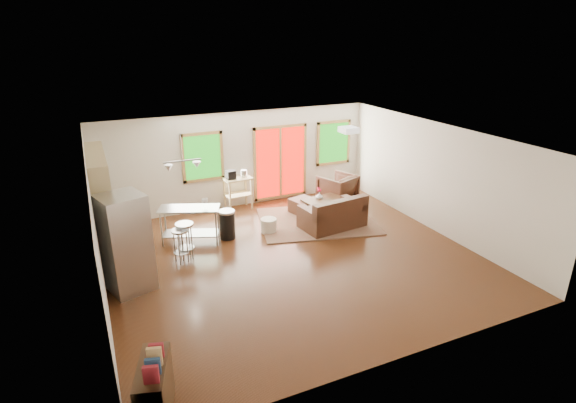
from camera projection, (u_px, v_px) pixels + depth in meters
name	position (u px, v px, depth m)	size (l,w,h in m)	color
floor	(294.00, 259.00, 9.61)	(7.50, 7.00, 0.02)	#331A0C
ceiling	(294.00, 138.00, 8.69)	(7.50, 7.00, 0.02)	silver
back_wall	(239.00, 160.00, 12.14)	(7.50, 0.02, 2.60)	beige
left_wall	(96.00, 234.00, 7.70)	(0.02, 7.00, 2.60)	beige
right_wall	(438.00, 178.00, 10.60)	(0.02, 7.00, 2.60)	beige
front_wall	(403.00, 284.00, 6.16)	(7.50, 0.02, 2.60)	beige
window_left	(203.00, 157.00, 11.64)	(1.10, 0.05, 1.30)	#11500D
french_doors	(280.00, 162.00, 12.63)	(1.60, 0.05, 2.10)	#A40902
window_right	(333.00, 143.00, 13.15)	(1.10, 0.05, 1.30)	#11500D
rug	(317.00, 221.00, 11.47)	(2.87, 2.21, 0.03)	#51623F
loveseat	(333.00, 215.00, 11.00)	(1.63, 1.05, 0.82)	#311A10
coffee_table	(325.00, 201.00, 11.77)	(1.18, 0.81, 0.44)	#332112
armchair	(337.00, 188.00, 12.57)	(0.88, 0.83, 0.91)	#311A10
ottoman	(303.00, 206.00, 11.94)	(0.59, 0.59, 0.39)	#311A10
pouf	(269.00, 225.00, 10.83)	(0.39, 0.39, 0.34)	beige
vase	(319.00, 195.00, 11.78)	(0.21, 0.21, 0.33)	silver
book	(336.00, 196.00, 11.65)	(0.23, 0.03, 0.31)	maroon
cabinets	(109.00, 216.00, 9.38)	(0.64, 2.24, 2.30)	tan
refrigerator	(127.00, 243.00, 8.18)	(0.93, 0.92, 1.87)	#B7BABC
island	(190.00, 219.00, 10.15)	(1.45, 1.00, 0.85)	#B7BABC
cup	(205.00, 200.00, 10.03)	(0.13, 0.11, 0.13)	silver
bar_stool_a	(180.00, 238.00, 9.27)	(0.44, 0.44, 0.74)	#B7BABC
bar_stool_b	(185.00, 232.00, 9.42)	(0.40, 0.40, 0.80)	#B7BABC
trash_can	(227.00, 224.00, 10.45)	(0.41, 0.41, 0.69)	black
kitchen_cart	(237.00, 182.00, 12.01)	(0.77, 0.54, 1.12)	tan
bookshelf	(155.00, 390.00, 5.53)	(0.58, 0.94, 1.04)	#332112
ceiling_flush	(349.00, 130.00, 9.84)	(0.35, 0.35, 0.12)	white
pendant_light	(183.00, 166.00, 9.48)	(0.80, 0.18, 0.79)	gray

